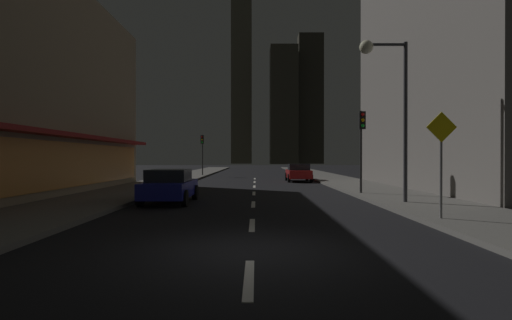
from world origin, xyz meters
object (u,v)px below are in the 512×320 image
Objects in this scene: traffic_light_far_left at (204,146)px; street_lamp_right at (387,81)px; pedestrian_crossing_sign at (443,155)px; traffic_light_near_right at (363,133)px; car_parked_far at (300,172)px; fire_hydrant_far_left at (176,178)px; car_parked_near at (171,186)px.

traffic_light_far_left is 0.64× the size of street_lamp_right.
traffic_light_near_right is at bearing 90.66° from pedestrian_crossing_sign.
pedestrian_crossing_sign is (2.00, -21.36, 1.28)m from car_parked_far.
fire_hydrant_far_left is 0.21× the size of pedestrian_crossing_sign.
traffic_light_far_left is at bearing 110.05° from pedestrian_crossing_sign.
traffic_light_near_right is (11.40, -9.39, 2.74)m from fire_hydrant_far_left.
car_parked_far is at bearing 96.03° from street_lamp_right.
fire_hydrant_far_left is 15.02m from traffic_light_near_right.
car_parked_far is 6.48× the size of fire_hydrant_far_left.
traffic_light_near_right is 8.75m from pedestrian_crossing_sign.
street_lamp_right is (-0.12, -4.16, 1.87)m from traffic_light_near_right.
traffic_light_near_right is at bearing 88.35° from street_lamp_right.
traffic_light_far_left reaches higher than car_parked_far.
traffic_light_near_right is at bearing -81.48° from car_parked_far.
traffic_light_near_right is (1.90, -12.69, 2.45)m from car_parked_far.
car_parked_near is at bearing 149.46° from pedestrian_crossing_sign.
car_parked_near is at bearing -79.68° from fire_hydrant_far_left.
street_lamp_right is at bearing -5.83° from car_parked_near.
car_parked_near is 1.01× the size of traffic_light_far_left.
car_parked_near is at bearing 174.17° from street_lamp_right.
fire_hydrant_far_left is (-9.50, -3.30, -0.29)m from car_parked_far.
street_lamp_right is 5.45m from pedestrian_crossing_sign.
car_parked_near is 0.64× the size of street_lamp_right.
car_parked_near is 9.97m from traffic_light_near_right.
street_lamp_right is at bearing -50.23° from fire_hydrant_far_left.
traffic_light_far_left is at bearing 112.79° from street_lamp_right.
traffic_light_far_left is 1.33× the size of pedestrian_crossing_sign.
car_parked_near is 25.17m from traffic_light_far_left.
street_lamp_right is at bearing -91.65° from traffic_light_near_right.
car_parked_far is 1.34× the size of pedestrian_crossing_sign.
street_lamp_right reaches higher than car_parked_far.
car_parked_far is at bearing 95.35° from pedestrian_crossing_sign.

